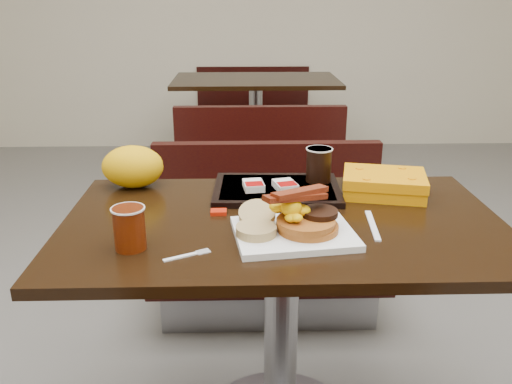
{
  "coord_description": "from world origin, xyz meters",
  "views": [
    {
      "loc": [
        -0.11,
        -1.34,
        1.33
      ],
      "look_at": [
        -0.07,
        0.03,
        0.82
      ],
      "focal_mm": 37.35,
      "sensor_mm": 36.0,
      "label": 1
    }
  ],
  "objects_px": {
    "platter": "(294,234)",
    "coffee_cup_near": "(129,228)",
    "table_near": "(281,335)",
    "coffee_cup_far": "(319,165)",
    "clamshell": "(384,184)",
    "hashbrown_sleeve_left": "(253,185)",
    "bench_far_s": "(259,157)",
    "bench_far_n": "(253,112)",
    "tray": "(277,190)",
    "paper_bag": "(133,167)",
    "bench_near_n": "(269,238)",
    "hashbrown_sleeve_right": "(285,186)",
    "table_far": "(256,129)",
    "pancake_stack": "(308,224)",
    "knife": "(373,225)",
    "fork": "(180,257)"
  },
  "relations": [
    {
      "from": "bench_near_n",
      "to": "platter",
      "type": "xyz_separation_m",
      "value": [
        0.02,
        -0.81,
        0.4
      ]
    },
    {
      "from": "clamshell",
      "to": "coffee_cup_near",
      "type": "bearing_deg",
      "value": -141.13
    },
    {
      "from": "pancake_stack",
      "to": "bench_near_n",
      "type": "bearing_deg",
      "value": 93.75
    },
    {
      "from": "table_near",
      "to": "clamshell",
      "type": "bearing_deg",
      "value": 30.2
    },
    {
      "from": "paper_bag",
      "to": "hashbrown_sleeve_left",
      "type": "bearing_deg",
      "value": -12.16
    },
    {
      "from": "bench_near_n",
      "to": "bench_far_s",
      "type": "distance_m",
      "value": 1.2
    },
    {
      "from": "table_far",
      "to": "pancake_stack",
      "type": "distance_m",
      "value": 2.74
    },
    {
      "from": "hashbrown_sleeve_right",
      "to": "bench_far_s",
      "type": "bearing_deg",
      "value": 76.14
    },
    {
      "from": "table_near",
      "to": "coffee_cup_far",
      "type": "bearing_deg",
      "value": 63.29
    },
    {
      "from": "table_near",
      "to": "knife",
      "type": "xyz_separation_m",
      "value": [
        0.23,
        -0.05,
        0.38
      ]
    },
    {
      "from": "coffee_cup_near",
      "to": "fork",
      "type": "xyz_separation_m",
      "value": [
        0.12,
        -0.05,
        -0.05
      ]
    },
    {
      "from": "bench_far_s",
      "to": "coffee_cup_far",
      "type": "relative_size",
      "value": 9.23
    },
    {
      "from": "bench_near_n",
      "to": "platter",
      "type": "distance_m",
      "value": 0.9
    },
    {
      "from": "hashbrown_sleeve_left",
      "to": "paper_bag",
      "type": "distance_m",
      "value": 0.39
    },
    {
      "from": "fork",
      "to": "tray",
      "type": "distance_m",
      "value": 0.5
    },
    {
      "from": "bench_far_n",
      "to": "pancake_stack",
      "type": "bearing_deg",
      "value": -89.11
    },
    {
      "from": "table_near",
      "to": "hashbrown_sleeve_right",
      "type": "distance_m",
      "value": 0.45
    },
    {
      "from": "coffee_cup_far",
      "to": "paper_bag",
      "type": "distance_m",
      "value": 0.59
    },
    {
      "from": "pancake_stack",
      "to": "coffee_cup_far",
      "type": "height_order",
      "value": "coffee_cup_far"
    },
    {
      "from": "tray",
      "to": "clamshell",
      "type": "height_order",
      "value": "clamshell"
    },
    {
      "from": "coffee_cup_far",
      "to": "paper_bag",
      "type": "height_order",
      "value": "paper_bag"
    },
    {
      "from": "bench_far_s",
      "to": "coffee_cup_near",
      "type": "distance_m",
      "value": 2.15
    },
    {
      "from": "bench_far_s",
      "to": "hashbrown_sleeve_right",
      "type": "relative_size",
      "value": 12.18
    },
    {
      "from": "bench_far_s",
      "to": "tray",
      "type": "distance_m",
      "value": 1.73
    },
    {
      "from": "table_near",
      "to": "coffee_cup_far",
      "type": "distance_m",
      "value": 0.54
    },
    {
      "from": "fork",
      "to": "table_far",
      "type": "bearing_deg",
      "value": 58.41
    },
    {
      "from": "platter",
      "to": "knife",
      "type": "bearing_deg",
      "value": 7.91
    },
    {
      "from": "fork",
      "to": "tray",
      "type": "relative_size",
      "value": 0.3
    },
    {
      "from": "platter",
      "to": "pancake_stack",
      "type": "distance_m",
      "value": 0.04
    },
    {
      "from": "table_far",
      "to": "bench_far_n",
      "type": "relative_size",
      "value": 1.2
    },
    {
      "from": "platter",
      "to": "coffee_cup_far",
      "type": "height_order",
      "value": "coffee_cup_far"
    },
    {
      "from": "hashbrown_sleeve_right",
      "to": "knife",
      "type": "bearing_deg",
      "value": -63.35
    },
    {
      "from": "clamshell",
      "to": "hashbrown_sleeve_left",
      "type": "bearing_deg",
      "value": -169.04
    },
    {
      "from": "platter",
      "to": "knife",
      "type": "relative_size",
      "value": 1.55
    },
    {
      "from": "table_near",
      "to": "platter",
      "type": "xyz_separation_m",
      "value": [
        0.02,
        -0.11,
        0.38
      ]
    },
    {
      "from": "fork",
      "to": "knife",
      "type": "xyz_separation_m",
      "value": [
        0.49,
        0.17,
        0.0
      ]
    },
    {
      "from": "paper_bag",
      "to": "hashbrown_sleeve_right",
      "type": "bearing_deg",
      "value": -10.26
    },
    {
      "from": "bench_far_n",
      "to": "tray",
      "type": "relative_size",
      "value": 2.58
    },
    {
      "from": "tray",
      "to": "coffee_cup_far",
      "type": "relative_size",
      "value": 3.57
    },
    {
      "from": "table_far",
      "to": "paper_bag",
      "type": "xyz_separation_m",
      "value": [
        -0.46,
        -2.32,
        0.44
      ]
    },
    {
      "from": "platter",
      "to": "clamshell",
      "type": "xyz_separation_m",
      "value": [
        0.3,
        0.3,
        0.02
      ]
    },
    {
      "from": "platter",
      "to": "coffee_cup_near",
      "type": "xyz_separation_m",
      "value": [
        -0.4,
        -0.05,
        0.04
      ]
    },
    {
      "from": "knife",
      "to": "paper_bag",
      "type": "distance_m",
      "value": 0.77
    },
    {
      "from": "bench_near_n",
      "to": "clamshell",
      "type": "relative_size",
      "value": 4.07
    },
    {
      "from": "table_near",
      "to": "coffee_cup_near",
      "type": "relative_size",
      "value": 11.35
    },
    {
      "from": "hashbrown_sleeve_left",
      "to": "clamshell",
      "type": "height_order",
      "value": "clamshell"
    },
    {
      "from": "tray",
      "to": "table_near",
      "type": "bearing_deg",
      "value": -86.83
    },
    {
      "from": "tray",
      "to": "paper_bag",
      "type": "relative_size",
      "value": 2.0
    },
    {
      "from": "platter",
      "to": "hashbrown_sleeve_left",
      "type": "bearing_deg",
      "value": 99.41
    },
    {
      "from": "tray",
      "to": "table_far",
      "type": "bearing_deg",
      "value": 92.12
    }
  ]
}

